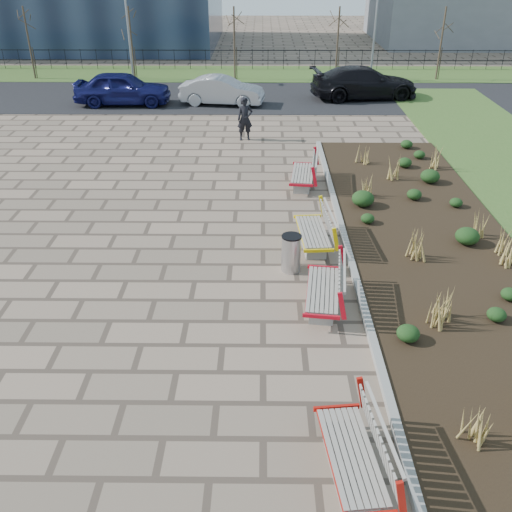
{
  "coord_description": "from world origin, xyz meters",
  "views": [
    {
      "loc": [
        1.62,
        -8.48,
        7.25
      ],
      "look_at": [
        1.5,
        3.0,
        0.9
      ],
      "focal_mm": 40.0,
      "sensor_mm": 36.0,
      "label": 1
    }
  ],
  "objects_px": {
    "bench_a": "(352,452)",
    "bench_b": "(323,287)",
    "litter_bin": "(291,254)",
    "bench_c": "(313,230)",
    "lamp_east": "(375,26)",
    "car_black": "(364,83)",
    "lamp_west": "(128,26)",
    "car_silver": "(222,91)",
    "car_blue": "(123,88)",
    "pedestrian": "(245,119)",
    "bench_d": "(303,172)"
  },
  "relations": [
    {
      "from": "bench_a",
      "to": "lamp_east",
      "type": "bearing_deg",
      "value": 73.83
    },
    {
      "from": "bench_b",
      "to": "car_black",
      "type": "relative_size",
      "value": 0.38
    },
    {
      "from": "pedestrian",
      "to": "litter_bin",
      "type": "bearing_deg",
      "value": -93.88
    },
    {
      "from": "bench_a",
      "to": "litter_bin",
      "type": "bearing_deg",
      "value": 89.62
    },
    {
      "from": "litter_bin",
      "to": "bench_c",
      "type": "bearing_deg",
      "value": 63.57
    },
    {
      "from": "bench_b",
      "to": "car_silver",
      "type": "bearing_deg",
      "value": 107.51
    },
    {
      "from": "car_blue",
      "to": "car_silver",
      "type": "height_order",
      "value": "car_blue"
    },
    {
      "from": "car_black",
      "to": "lamp_west",
      "type": "distance_m",
      "value": 13.77
    },
    {
      "from": "car_blue",
      "to": "car_black",
      "type": "distance_m",
      "value": 12.36
    },
    {
      "from": "bench_d",
      "to": "lamp_west",
      "type": "distance_m",
      "value": 18.9
    },
    {
      "from": "car_silver",
      "to": "lamp_east",
      "type": "bearing_deg",
      "value": -48.59
    },
    {
      "from": "litter_bin",
      "to": "pedestrian",
      "type": "distance_m",
      "value": 10.86
    },
    {
      "from": "bench_c",
      "to": "bench_b",
      "type": "bearing_deg",
      "value": -94.24
    },
    {
      "from": "car_silver",
      "to": "bench_c",
      "type": "bearing_deg",
      "value": -159.71
    },
    {
      "from": "bench_c",
      "to": "lamp_east",
      "type": "relative_size",
      "value": 0.35
    },
    {
      "from": "car_silver",
      "to": "litter_bin",
      "type": "bearing_deg",
      "value": -162.79
    },
    {
      "from": "litter_bin",
      "to": "lamp_west",
      "type": "bearing_deg",
      "value": 110.73
    },
    {
      "from": "litter_bin",
      "to": "car_blue",
      "type": "xyz_separation_m",
      "value": [
        -7.71,
        16.48,
        0.35
      ]
    },
    {
      "from": "bench_b",
      "to": "car_blue",
      "type": "xyz_separation_m",
      "value": [
        -8.34,
        18.09,
        0.32
      ]
    },
    {
      "from": "bench_b",
      "to": "lamp_east",
      "type": "relative_size",
      "value": 0.35
    },
    {
      "from": "bench_a",
      "to": "litter_bin",
      "type": "relative_size",
      "value": 2.21
    },
    {
      "from": "lamp_east",
      "to": "bench_a",
      "type": "bearing_deg",
      "value": -99.99
    },
    {
      "from": "lamp_east",
      "to": "bench_b",
      "type": "bearing_deg",
      "value": -101.91
    },
    {
      "from": "pedestrian",
      "to": "car_black",
      "type": "bearing_deg",
      "value": 38.56
    },
    {
      "from": "bench_d",
      "to": "car_black",
      "type": "xyz_separation_m",
      "value": [
        3.93,
        12.25,
        0.32
      ]
    },
    {
      "from": "pedestrian",
      "to": "lamp_east",
      "type": "distance_m",
      "value": 13.54
    },
    {
      "from": "bench_d",
      "to": "lamp_east",
      "type": "xyz_separation_m",
      "value": [
        5.0,
        16.42,
        2.54
      ]
    },
    {
      "from": "bench_a",
      "to": "bench_b",
      "type": "height_order",
      "value": "same"
    },
    {
      "from": "bench_d",
      "to": "car_black",
      "type": "relative_size",
      "value": 0.38
    },
    {
      "from": "lamp_west",
      "to": "lamp_east",
      "type": "xyz_separation_m",
      "value": [
        14.0,
        0.0,
        0.0
      ]
    },
    {
      "from": "car_black",
      "to": "lamp_west",
      "type": "bearing_deg",
      "value": 64.23
    },
    {
      "from": "bench_c",
      "to": "pedestrian",
      "type": "xyz_separation_m",
      "value": [
        -2.07,
        9.48,
        0.37
      ]
    },
    {
      "from": "bench_a",
      "to": "bench_c",
      "type": "bearing_deg",
      "value": 83.82
    },
    {
      "from": "litter_bin",
      "to": "bench_b",
      "type": "bearing_deg",
      "value": -68.32
    },
    {
      "from": "bench_b",
      "to": "car_black",
      "type": "xyz_separation_m",
      "value": [
        3.93,
        19.54,
        0.32
      ]
    },
    {
      "from": "bench_d",
      "to": "car_blue",
      "type": "xyz_separation_m",
      "value": [
        -8.34,
        10.8,
        0.32
      ]
    },
    {
      "from": "bench_a",
      "to": "bench_d",
      "type": "height_order",
      "value": "same"
    },
    {
      "from": "lamp_east",
      "to": "car_black",
      "type": "bearing_deg",
      "value": -104.34
    },
    {
      "from": "bench_c",
      "to": "car_blue",
      "type": "relative_size",
      "value": 0.44
    },
    {
      "from": "bench_a",
      "to": "car_black",
      "type": "relative_size",
      "value": 0.38
    },
    {
      "from": "car_blue",
      "to": "car_silver",
      "type": "distance_m",
      "value": 4.97
    },
    {
      "from": "bench_d",
      "to": "car_blue",
      "type": "distance_m",
      "value": 13.65
    },
    {
      "from": "bench_b",
      "to": "bench_c",
      "type": "xyz_separation_m",
      "value": [
        0.0,
        2.89,
        0.0
      ]
    },
    {
      "from": "lamp_west",
      "to": "lamp_east",
      "type": "height_order",
      "value": "same"
    },
    {
      "from": "bench_a",
      "to": "car_blue",
      "type": "height_order",
      "value": "car_blue"
    },
    {
      "from": "bench_b",
      "to": "car_blue",
      "type": "distance_m",
      "value": 19.92
    },
    {
      "from": "bench_a",
      "to": "car_silver",
      "type": "height_order",
      "value": "car_silver"
    },
    {
      "from": "bench_b",
      "to": "car_silver",
      "type": "distance_m",
      "value": 18.45
    },
    {
      "from": "bench_a",
      "to": "bench_b",
      "type": "xyz_separation_m",
      "value": [
        0.0,
        4.68,
        0.0
      ]
    },
    {
      "from": "car_blue",
      "to": "lamp_east",
      "type": "xyz_separation_m",
      "value": [
        13.34,
        5.62,
        2.22
      ]
    }
  ]
}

